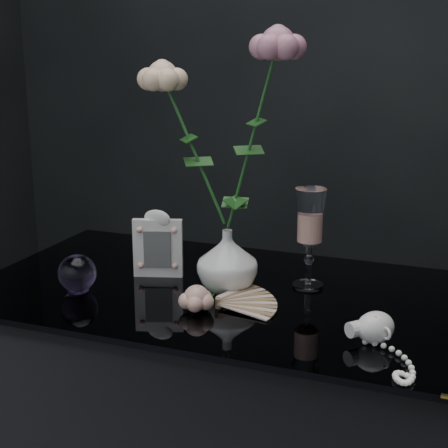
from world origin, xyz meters
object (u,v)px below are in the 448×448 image
at_px(vase, 227,261).
at_px(wine_glass, 310,239).
at_px(picture_frame, 158,243).
at_px(loose_rose, 197,298).
at_px(paperweight, 77,273).
at_px(pearl_jar, 375,326).

distance_m(vase, wine_glass, 0.17).
distance_m(picture_frame, loose_rose, 0.22).
height_order(vase, paperweight, vase).
height_order(wine_glass, paperweight, wine_glass).
relative_size(picture_frame, pearl_jar, 0.75).
bearing_deg(paperweight, wine_glass, 24.43).
relative_size(picture_frame, loose_rose, 1.00).
xyz_separation_m(vase, loose_rose, (-0.02, -0.12, -0.04)).
height_order(vase, wine_glass, wine_glass).
bearing_deg(pearl_jar, loose_rose, -141.89).
relative_size(vase, picture_frame, 0.87).
bearing_deg(vase, loose_rose, -97.70).
relative_size(vase, pearl_jar, 0.65).
bearing_deg(loose_rose, vase, 86.81).
height_order(wine_glass, picture_frame, wine_glass).
distance_m(vase, loose_rose, 0.13).
bearing_deg(wine_glass, vase, -150.41).
distance_m(paperweight, pearl_jar, 0.60).
bearing_deg(vase, wine_glass, 29.59).
xyz_separation_m(wine_glass, pearl_jar, (0.17, -0.22, -0.07)).
bearing_deg(wine_glass, pearl_jar, -51.91).
bearing_deg(wine_glass, picture_frame, -170.48).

